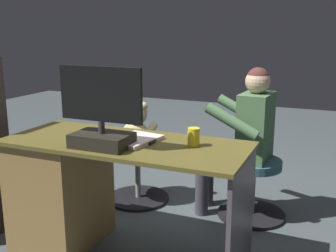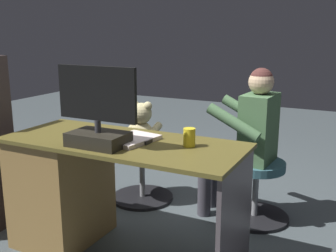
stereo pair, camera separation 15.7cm
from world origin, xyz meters
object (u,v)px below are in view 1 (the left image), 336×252
object	(u,v)px
desk	(74,187)
computer_mouse	(87,131)
monitor	(101,120)
teddy_bear	(138,127)
keyboard	(124,137)
tv_remote	(85,136)
visitor_chair	(253,184)
cup	(194,137)
office_chair_teddy	(138,170)
person	(243,131)

from	to	relation	value
desk	computer_mouse	world-z (taller)	computer_mouse
monitor	teddy_bear	world-z (taller)	monitor
keyboard	teddy_bear	size ratio (longest dim) A/B	1.11
desk	computer_mouse	size ratio (longest dim) A/B	14.97
computer_mouse	tv_remote	size ratio (longest dim) A/B	0.64
visitor_chair	cup	bearing A→B (deg)	76.34
desk	monitor	size ratio (longest dim) A/B	2.90
desk	office_chair_teddy	xyz separation A→B (m)	(-0.05, -0.78, -0.14)
cup	person	xyz separation A→B (m)	(-0.11, -0.78, -0.14)
monitor	office_chair_teddy	bearing A→B (deg)	-73.87
teddy_bear	office_chair_teddy	bearing A→B (deg)	90.00
desk	office_chair_teddy	distance (m)	0.79
cup	person	size ratio (longest dim) A/B	0.09
tv_remote	teddy_bear	world-z (taller)	teddy_bear
office_chair_teddy	visitor_chair	distance (m)	0.92
monitor	keyboard	distance (m)	0.24
tv_remote	teddy_bear	distance (m)	0.82
keyboard	teddy_bear	distance (m)	0.81
keyboard	office_chair_teddy	xyz separation A→B (m)	(0.29, -0.73, -0.49)
teddy_bear	visitor_chair	world-z (taller)	teddy_bear
monitor	tv_remote	distance (m)	0.28
desk	person	xyz separation A→B (m)	(-0.88, -0.84, 0.26)
person	monitor	bearing A→B (deg)	60.29
monitor	computer_mouse	world-z (taller)	monitor
keyboard	person	xyz separation A→B (m)	(-0.54, -0.80, -0.10)
keyboard	office_chair_teddy	bearing A→B (deg)	-68.15
monitor	teddy_bear	xyz separation A→B (m)	(0.27, -0.94, -0.27)
desk	keyboard	xyz separation A→B (m)	(-0.35, -0.05, 0.35)
keyboard	teddy_bear	xyz separation A→B (m)	(0.29, -0.75, -0.13)
cup	visitor_chair	xyz separation A→B (m)	(-0.19, -0.78, -0.53)
person	tv_remote	bearing A→B (deg)	48.00
desk	teddy_bear	size ratio (longest dim) A/B	3.80
visitor_chair	desk	bearing A→B (deg)	41.21
computer_mouse	teddy_bear	distance (m)	0.74
desk	tv_remote	world-z (taller)	tv_remote
computer_mouse	tv_remote	xyz separation A→B (m)	(-0.04, 0.08, -0.01)
monitor	tv_remote	bearing A→B (deg)	-32.92
desk	person	size ratio (longest dim) A/B	1.29
desk	visitor_chair	size ratio (longest dim) A/B	2.87
cup	monitor	bearing A→B (deg)	24.72
monitor	desk	bearing A→B (deg)	-24.52
monitor	tv_remote	size ratio (longest dim) A/B	3.31
cup	tv_remote	size ratio (longest dim) A/B	0.69
tv_remote	visitor_chair	distance (m)	1.31
keyboard	person	size ratio (longest dim) A/B	0.38
computer_mouse	cup	distance (m)	0.71
tv_remote	person	distance (m)	1.15
keyboard	tv_remote	size ratio (longest dim) A/B	2.80
tv_remote	monitor	bearing A→B (deg)	161.52
tv_remote	office_chair_teddy	size ratio (longest dim) A/B	0.30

